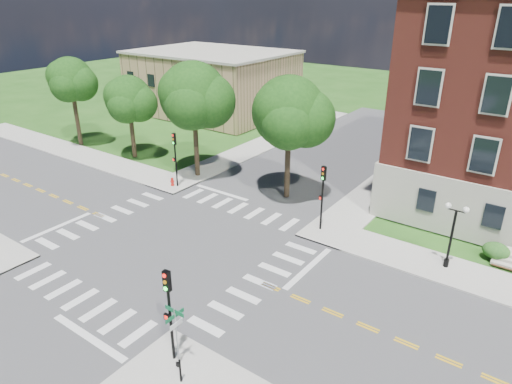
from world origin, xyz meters
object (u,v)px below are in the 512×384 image
Objects in this scene: push_button_post at (180,370)px; fire_hydrant at (172,182)px; twin_lamp_west at (452,232)px; traffic_signal_se at (169,305)px; traffic_signal_ne at (323,190)px; traffic_signal_nw at (175,153)px; street_sign_pole at (176,326)px.

push_button_post is 22.37m from fire_hydrant.
push_button_post is at bearing -113.16° from twin_lamp_west.
twin_lamp_west reaches higher than fire_hydrant.
traffic_signal_se and traffic_signal_ne have the same top height.
traffic_signal_se is at bearing -44.65° from fire_hydrant.
traffic_signal_ne and traffic_signal_nw have the same top height.
traffic_signal_ne reaches higher than push_button_post.
traffic_signal_nw is (-13.95, -0.31, 0.00)m from traffic_signal_ne.
traffic_signal_se is 21.08m from fire_hydrant.
traffic_signal_se is 1.13× the size of twin_lamp_west.
street_sign_pole is (-7.72, -15.54, -0.21)m from twin_lamp_west.
street_sign_pole is at bearing -116.42° from twin_lamp_west.
push_button_post is 1.60× the size of fire_hydrant.
traffic_signal_se is 4.00× the size of push_button_post.
traffic_signal_nw is 1.55× the size of street_sign_pole.
push_button_post is at bearing -43.91° from fire_hydrant.
street_sign_pole is 21.40m from fire_hydrant.
street_sign_pole is at bearing -15.28° from traffic_signal_se.
traffic_signal_nw is 22.64m from twin_lamp_west.
street_sign_pole is (0.95, -15.29, -0.88)m from traffic_signal_ne.
traffic_signal_se is at bearing -45.82° from traffic_signal_nw.
street_sign_pole is 4.13× the size of fire_hydrant.
traffic_signal_ne is at bearing 91.85° from traffic_signal_se.
traffic_signal_se is 1.00× the size of traffic_signal_ne.
push_button_post is (0.78, -0.69, -1.51)m from street_sign_pole.
traffic_signal_ne is 1.00× the size of traffic_signal_nw.
fire_hydrant is at bearing 136.09° from push_button_post.
push_button_post is at bearing -45.00° from traffic_signal_nw.
traffic_signal_se reaches higher than street_sign_pole.
twin_lamp_west reaches higher than push_button_post.
twin_lamp_west reaches higher than street_sign_pole.
fire_hydrant is (-15.34, 14.82, -1.84)m from street_sign_pole.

